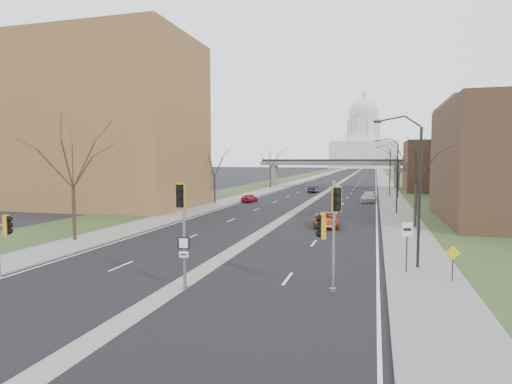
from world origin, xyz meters
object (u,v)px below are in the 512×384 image
at_px(warning_sign, 453,258).
at_px(car_left_far, 313,189).
at_px(signal_pole_median, 182,216).
at_px(car_left_near, 249,198).
at_px(car_right_near, 326,220).
at_px(signal_pole_right, 330,220).
at_px(speed_limit_sign, 407,238).
at_px(car_right_mid, 369,197).

height_order(warning_sign, car_left_far, warning_sign).
height_order(signal_pole_median, car_left_near, signal_pole_median).
height_order(signal_pole_median, car_right_near, signal_pole_median).
bearing_deg(signal_pole_median, warning_sign, 11.82).
bearing_deg(signal_pole_right, signal_pole_median, 174.75).
distance_m(signal_pole_median, speed_limit_sign, 12.27).
height_order(signal_pole_median, speed_limit_sign, signal_pole_median).
height_order(signal_pole_right, car_right_near, signal_pole_right).
relative_size(car_left_near, car_right_mid, 0.71).
bearing_deg(car_right_mid, speed_limit_sign, -83.56).
height_order(signal_pole_right, car_left_near, signal_pole_right).
relative_size(speed_limit_sign, warning_sign, 1.49).
distance_m(car_left_far, car_right_mid, 19.69).
distance_m(car_left_far, car_right_near, 42.48).
height_order(signal_pole_median, car_right_mid, signal_pole_median).
xyz_separation_m(warning_sign, car_right_mid, (-4.72, 42.35, -0.56)).
height_order(signal_pole_right, car_right_mid, signal_pole_right).
bearing_deg(warning_sign, car_right_near, 134.92).
bearing_deg(warning_sign, car_right_mid, 115.48).
bearing_deg(signal_pole_median, car_right_mid, 71.27).
bearing_deg(speed_limit_sign, warning_sign, -47.94).
distance_m(signal_pole_right, car_left_far, 63.00).
bearing_deg(car_left_far, speed_limit_sign, 103.93).
height_order(car_right_near, car_right_mid, car_right_mid).
bearing_deg(speed_limit_sign, car_left_near, 102.32).
bearing_deg(speed_limit_sign, car_left_far, 86.73).
xyz_separation_m(signal_pole_median, car_right_mid, (7.88, 47.21, -2.88)).
xyz_separation_m(car_right_near, car_right_mid, (3.52, 25.30, 0.08)).
bearing_deg(car_right_near, warning_sign, -70.45).
relative_size(signal_pole_median, warning_sign, 2.83).
height_order(warning_sign, car_right_mid, warning_sign).
bearing_deg(signal_pole_right, speed_limit_sign, 32.75).
bearing_deg(car_right_mid, car_right_near, -95.11).
distance_m(speed_limit_sign, warning_sign, 2.59).
bearing_deg(car_right_mid, signal_pole_median, -96.67).
bearing_deg(signal_pole_median, car_left_near, 93.05).
xyz_separation_m(signal_pole_median, speed_limit_sign, (10.48, 6.17, -1.63)).
distance_m(signal_pole_median, car_right_mid, 47.95).
bearing_deg(signal_pole_median, car_left_far, 83.21).
bearing_deg(car_left_near, signal_pole_median, 109.70).
relative_size(signal_pole_right, car_left_far, 1.27).
distance_m(signal_pole_median, car_left_near, 43.62).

